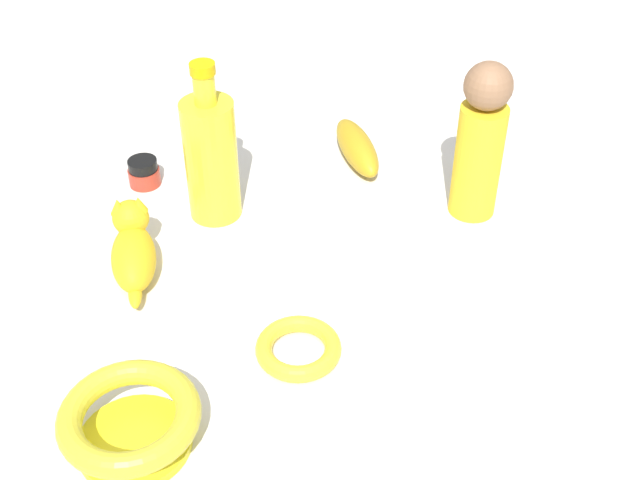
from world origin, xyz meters
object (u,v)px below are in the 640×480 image
at_px(bottle_tall, 211,157).
at_px(nail_polish_jar, 144,172).
at_px(banana, 357,147).
at_px(bangle, 298,348).
at_px(bowl, 130,422).
at_px(person_figure_adult, 480,141).
at_px(cat_figurine, 133,249).

relative_size(bottle_tall, nail_polish_jar, 4.96).
height_order(banana, bangle, banana).
distance_m(bangle, nail_polish_jar, 0.41).
height_order(bowl, bottle_tall, bottle_tall).
relative_size(person_figure_adult, nail_polish_jar, 4.90).
xyz_separation_m(bottle_tall, nail_polish_jar, (-0.09, -0.10, -0.07)).
height_order(person_figure_adult, banana, person_figure_adult).
relative_size(banana, bottle_tall, 0.67).
bearing_deg(nail_polish_jar, cat_figurine, -4.86).
bearing_deg(cat_figurine, banana, 120.28).
distance_m(person_figure_adult, bottle_tall, 0.36).
xyz_separation_m(bangle, nail_polish_jar, (-0.38, -0.16, 0.01)).
relative_size(banana, bangle, 1.55).
bearing_deg(person_figure_adult, nail_polish_jar, -108.76).
distance_m(person_figure_adult, bowl, 0.57).
distance_m(bowl, bottle_tall, 0.40).
bearing_deg(nail_polish_jar, person_figure_adult, 71.24).
xyz_separation_m(banana, bottle_tall, (0.09, -0.22, 0.07)).
bearing_deg(bangle, person_figure_adult, 128.47).
xyz_separation_m(nail_polish_jar, cat_figurine, (0.19, -0.02, 0.02)).
relative_size(person_figure_adult, banana, 1.47).
distance_m(bowl, nail_polish_jar, 0.47).
height_order(bowl, bangle, bowl).
bearing_deg(banana, bowl, 139.46).
bearing_deg(cat_figurine, bowl, -1.35).
distance_m(bottle_tall, bangle, 0.31).
distance_m(bowl, banana, 0.58).
distance_m(bottle_tall, cat_figurine, 0.16).
relative_size(bottle_tall, cat_figurine, 1.48).
xyz_separation_m(bangle, cat_figurine, (-0.18, -0.18, 0.03)).
relative_size(person_figure_adult, cat_figurine, 1.47).
bearing_deg(bottle_tall, cat_figurine, -47.24).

